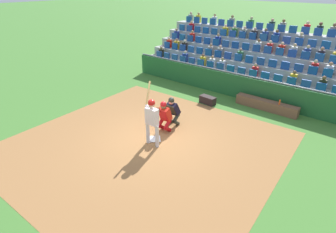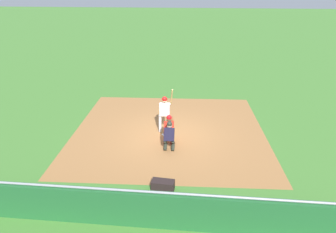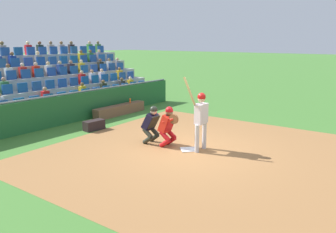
# 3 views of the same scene
# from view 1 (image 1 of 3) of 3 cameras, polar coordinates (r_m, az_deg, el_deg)

# --- Properties ---
(ground_plane) EXTENTS (160.00, 160.00, 0.00)m
(ground_plane) POSITION_cam_1_polar(r_m,az_deg,el_deg) (10.05, -2.88, -4.84)
(ground_plane) COLOR #42782F
(infield_dirt_patch) EXTENTS (9.26, 9.06, 0.01)m
(infield_dirt_patch) POSITION_cam_1_polar(r_m,az_deg,el_deg) (9.74, -4.86, -5.99)
(infield_dirt_patch) COLOR #9C6A3C
(infield_dirt_patch) RESTS_ON ground_plane
(home_plate_marker) EXTENTS (0.62, 0.62, 0.02)m
(home_plate_marker) POSITION_cam_1_polar(r_m,az_deg,el_deg) (10.04, -2.88, -4.76)
(home_plate_marker) COLOR white
(home_plate_marker) RESTS_ON infield_dirt_patch
(batter_at_plate) EXTENTS (0.70, 0.52, 2.24)m
(batter_at_plate) POSITION_cam_1_polar(r_m,az_deg,el_deg) (9.21, -3.47, -0.16)
(batter_at_plate) COLOR silver
(batter_at_plate) RESTS_ON ground_plane
(catcher_crouching) EXTENTS (0.47, 0.72, 1.30)m
(catcher_crouching) POSITION_cam_1_polar(r_m,az_deg,el_deg) (10.22, -0.87, 0.38)
(catcher_crouching) COLOR #B31014
(catcher_crouching) RESTS_ON ground_plane
(home_plate_umpire) EXTENTS (0.46, 0.50, 1.26)m
(home_plate_umpire) POSITION_cam_1_polar(r_m,az_deg,el_deg) (10.70, 1.01, 1.44)
(home_plate_umpire) COLOR #262B21
(home_plate_umpire) RESTS_ON ground_plane
(dugout_wall) EXTENTS (12.15, 0.24, 1.22)m
(dugout_wall) POSITION_cam_1_polar(r_m,az_deg,el_deg) (14.14, 12.86, 6.74)
(dugout_wall) COLOR #215F2E
(dugout_wall) RESTS_ON ground_plane
(dugout_bench) EXTENTS (2.80, 0.40, 0.44)m
(dugout_bench) POSITION_cam_1_polar(r_m,az_deg,el_deg) (13.03, 20.09, 2.28)
(dugout_bench) COLOR brown
(dugout_bench) RESTS_ON ground_plane
(water_bottle_on_bench) EXTENTS (0.07, 0.07, 0.23)m
(water_bottle_on_bench) POSITION_cam_1_polar(r_m,az_deg,el_deg) (12.68, 22.57, 2.82)
(water_bottle_on_bench) COLOR #D14E1B
(water_bottle_on_bench) RESTS_ON dugout_bench
(equipment_duffel_bag) EXTENTS (0.79, 0.42, 0.36)m
(equipment_duffel_bag) POSITION_cam_1_polar(r_m,az_deg,el_deg) (13.01, 8.40, 3.47)
(equipment_duffel_bag) COLOR black
(equipment_duffel_bag) RESTS_ON ground_plane
(bleacher_stand) EXTENTS (14.95, 4.33, 3.21)m
(bleacher_stand) POSITION_cam_1_polar(r_m,az_deg,el_deg) (18.01, 19.79, 11.36)
(bleacher_stand) COLOR #9EA29D
(bleacher_stand) RESTS_ON ground_plane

